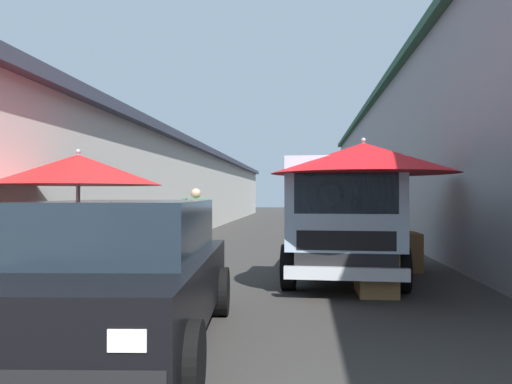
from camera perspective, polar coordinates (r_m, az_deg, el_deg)
The scene contains 10 objects.
ground at distance 14.96m, azimuth 3.45°, elevation -6.11°, with size 90.00×90.00×0.00m, color #33302D.
building_left_whitewash at distance 18.73m, azimuth -18.35°, elevation 0.42°, with size 49.80×7.50×3.47m.
building_right_concrete at distance 18.37m, azimuth 26.29°, elevation 3.91°, with size 49.80×7.50×5.69m.
fruit_stall_far_left at distance 7.35m, azimuth -19.40°, elevation 0.85°, with size 2.30×2.30×2.15m.
fruit_stall_mid_lane at distance 10.44m, azimuth 14.89°, elevation 1.07°, with size 2.40×2.40×2.36m.
fruit_stall_near_right at distance 7.69m, azimuth 12.21°, elevation 2.46°, with size 2.78×2.78×2.36m.
hatchback_car at distance 5.27m, azimuth -14.79°, elevation -8.76°, with size 4.03×2.17×1.45m.
delivery_truck at distance 8.71m, azimuth 9.85°, elevation -3.41°, with size 5.00×2.16×2.08m.
vendor_by_crates at distance 11.36m, azimuth -6.83°, elevation -3.10°, with size 0.43×0.56×1.66m.
plastic_stool at distance 13.87m, azimuth -6.62°, elevation -5.21°, with size 0.30×0.30×0.43m.
Camera 1 is at (-1.38, -0.54, 1.51)m, focal length 35.31 mm.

